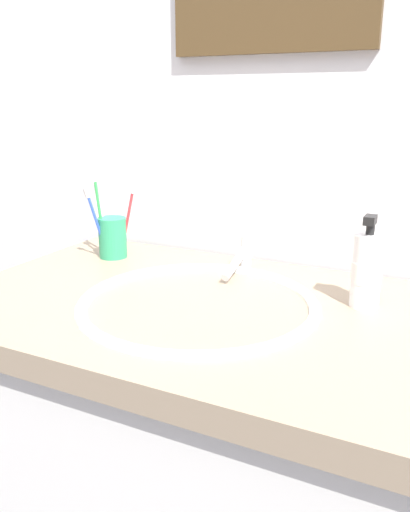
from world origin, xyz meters
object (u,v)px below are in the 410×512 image
(toothbrush_red, at_px, (128,214))
(toothbrush_white, at_px, (100,208))
(faucet, at_px, (242,256))
(toothbrush_cup, at_px, (113,238))
(toothbrush_green, at_px, (99,209))
(soap_dispenser, at_px, (367,270))
(toothbrush_blue, at_px, (95,218))

(toothbrush_red, height_order, toothbrush_white, toothbrush_white)
(faucet, xyz_separation_m, toothbrush_white, (-0.38, -0.02, 0.08))
(toothbrush_cup, height_order, toothbrush_green, toothbrush_green)
(faucet, bearing_deg, soap_dispenser, -16.25)
(soap_dispenser, bearing_deg, toothbrush_cup, 174.78)
(toothbrush_blue, height_order, toothbrush_green, toothbrush_green)
(toothbrush_cup, xyz_separation_m, soap_dispenser, (0.63, -0.06, 0.02))
(toothbrush_red, bearing_deg, soap_dispenser, -8.57)
(toothbrush_cup, bearing_deg, toothbrush_white, 170.84)
(toothbrush_cup, xyz_separation_m, toothbrush_white, (-0.04, 0.01, 0.07))
(toothbrush_red, height_order, toothbrush_blue, same)
(toothbrush_cup, distance_m, toothbrush_blue, 0.07)
(toothbrush_blue, relative_size, soap_dispenser, 0.99)
(toothbrush_red, bearing_deg, toothbrush_white, -157.23)
(toothbrush_blue, bearing_deg, toothbrush_white, 112.08)
(toothbrush_cup, bearing_deg, toothbrush_blue, -114.84)
(faucet, distance_m, toothbrush_red, 0.32)
(toothbrush_green, relative_size, toothbrush_white, 1.01)
(toothbrush_blue, height_order, toothbrush_white, toothbrush_white)
(toothbrush_green, xyz_separation_m, soap_dispenser, (0.65, -0.04, -0.05))
(toothbrush_cup, xyz_separation_m, toothbrush_blue, (-0.02, -0.04, 0.06))
(faucet, relative_size, toothbrush_green, 0.76)
(toothbrush_cup, relative_size, soap_dispenser, 0.56)
(soap_dispenser, bearing_deg, toothbrush_green, 176.64)
(faucet, bearing_deg, toothbrush_cup, -175.45)
(toothbrush_green, height_order, toothbrush_white, toothbrush_green)
(faucet, height_order, toothbrush_white, toothbrush_white)
(toothbrush_blue, bearing_deg, toothbrush_cup, 65.16)
(toothbrush_red, distance_m, toothbrush_white, 0.07)
(toothbrush_cup, relative_size, toothbrush_blue, 0.56)
(toothbrush_green, xyz_separation_m, toothbrush_white, (-0.02, 0.03, -0.00))
(faucet, distance_m, toothbrush_cup, 0.34)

